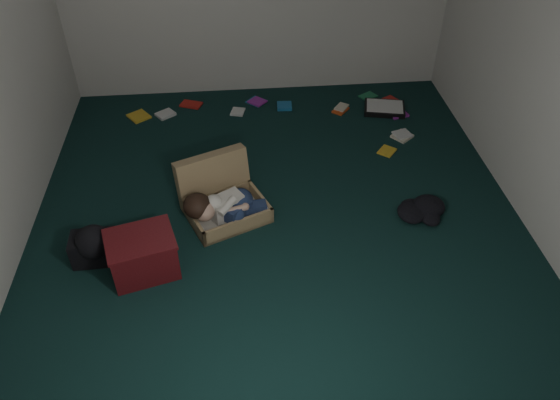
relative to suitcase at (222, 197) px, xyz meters
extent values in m
plane|color=black|center=(0.45, -0.18, -0.14)|extent=(4.50, 4.50, 0.00)
plane|color=silver|center=(0.45, -2.43, 1.16)|extent=(4.50, 0.00, 4.50)
cube|color=tan|center=(0.05, -0.11, -0.07)|extent=(0.74, 0.65, 0.14)
cube|color=beige|center=(0.05, -0.11, -0.10)|extent=(0.67, 0.58, 0.02)
cube|color=tan|center=(-0.06, 0.15, 0.08)|extent=(0.64, 0.42, 0.45)
cube|color=silver|center=(0.04, -0.14, 0.02)|extent=(0.30, 0.26, 0.19)
sphere|color=tan|center=(-0.13, -0.24, 0.07)|extent=(0.17, 0.17, 0.17)
ellipsoid|color=black|center=(-0.18, -0.21, 0.10)|extent=(0.22, 0.23, 0.19)
ellipsoid|color=navy|center=(0.16, -0.08, 0.02)|extent=(0.20, 0.23, 0.19)
cube|color=navy|center=(0.13, -0.19, 0.01)|extent=(0.24, 0.24, 0.12)
cube|color=navy|center=(0.26, -0.15, -0.01)|extent=(0.22, 0.12, 0.10)
sphere|color=white|center=(0.32, -0.09, -0.03)|extent=(0.10, 0.10, 0.10)
sphere|color=white|center=(0.35, -0.15, -0.04)|extent=(0.09, 0.09, 0.09)
cylinder|color=tan|center=(0.12, -0.23, 0.06)|extent=(0.17, 0.11, 0.06)
cube|color=#551115|center=(-0.58, -0.64, 0.02)|extent=(0.54, 0.47, 0.31)
cube|color=#551115|center=(-0.58, -0.64, 0.18)|extent=(0.57, 0.49, 0.02)
cube|color=black|center=(1.75, 1.46, -0.11)|extent=(0.48, 0.40, 0.05)
cube|color=white|center=(1.75, 1.46, -0.08)|extent=(0.43, 0.35, 0.01)
cube|color=gold|center=(-0.85, 1.57, -0.13)|extent=(0.19, 0.14, 0.02)
cube|color=red|center=(-0.32, 1.77, -0.13)|extent=(0.24, 0.23, 0.02)
cube|color=silver|center=(0.18, 1.57, -0.13)|extent=(0.19, 0.22, 0.02)
cube|color=#1D669D|center=(0.69, 1.63, -0.13)|extent=(0.20, 0.23, 0.02)
cube|color=#DC4A19|center=(1.28, 1.49, -0.13)|extent=(0.24, 0.22, 0.02)
cube|color=#207849|center=(1.64, 1.77, -0.13)|extent=(0.20, 0.16, 0.02)
cube|color=purple|center=(1.86, 1.39, -0.13)|extent=(0.24, 0.23, 0.02)
cube|color=beige|center=(1.80, 0.94, -0.13)|extent=(0.18, 0.21, 0.02)
cube|color=gold|center=(1.59, 0.70, -0.13)|extent=(0.21, 0.23, 0.02)
cube|color=red|center=(1.86, 1.63, -0.13)|extent=(0.23, 0.21, 0.02)
cube|color=silver|center=(-0.58, 1.58, -0.13)|extent=(0.21, 0.17, 0.02)
cube|color=#1D669D|center=(0.40, 1.77, -0.13)|extent=(0.23, 0.24, 0.02)
camera|label=1|loc=(0.15, -3.50, 2.89)|focal=35.00mm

